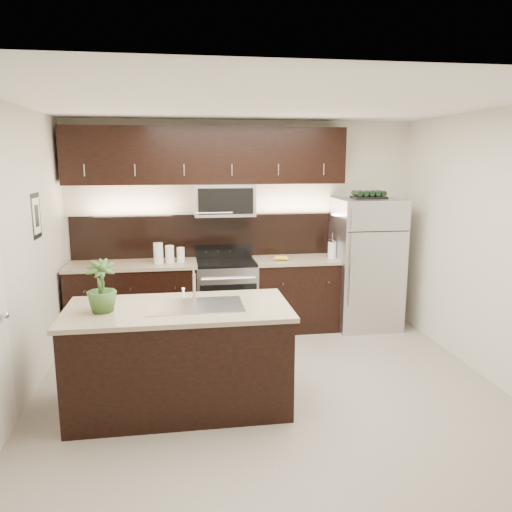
{
  "coord_description": "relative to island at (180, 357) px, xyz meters",
  "views": [
    {
      "loc": [
        -0.81,
        -4.52,
        2.22
      ],
      "look_at": [
        -0.04,
        0.55,
        1.21
      ],
      "focal_mm": 35.0,
      "sensor_mm": 36.0,
      "label": 1
    }
  ],
  "objects": [
    {
      "name": "room_walls",
      "position": [
        0.74,
        0.22,
        1.22
      ],
      "size": [
        4.52,
        4.02,
        2.71
      ],
      "color": "beige",
      "rests_on": "ground"
    },
    {
      "name": "bananas",
      "position": [
        1.25,
        1.87,
        0.5
      ],
      "size": [
        0.23,
        0.2,
        0.06
      ],
      "primitive_type": "ellipsoid",
      "rotation": [
        0.0,
        0.0,
        -0.27
      ],
      "color": "gold",
      "rests_on": "counter_run"
    },
    {
      "name": "plant",
      "position": [
        -0.63,
        -0.04,
        0.69
      ],
      "size": [
        0.27,
        0.27,
        0.45
      ],
      "primitive_type": "imported",
      "rotation": [
        0.0,
        0.0,
        0.1
      ],
      "color": "#345923",
      "rests_on": "island"
    },
    {
      "name": "french_press",
      "position": [
        1.98,
        1.9,
        0.59
      ],
      "size": [
        0.11,
        0.11,
        0.32
      ],
      "rotation": [
        0.0,
        0.0,
        0.19
      ],
      "color": "silver",
      "rests_on": "counter_run"
    },
    {
      "name": "counter_run",
      "position": [
        0.4,
        1.95,
        -0.0
      ],
      "size": [
        3.51,
        0.65,
        0.94
      ],
      "color": "black",
      "rests_on": "ground"
    },
    {
      "name": "ground",
      "position": [
        0.85,
        0.26,
        -0.47
      ],
      "size": [
        4.5,
        4.5,
        0.0
      ],
      "primitive_type": "plane",
      "color": "gray",
      "rests_on": "ground"
    },
    {
      "name": "refrigerator",
      "position": [
        2.45,
        1.89,
        0.38
      ],
      "size": [
        0.82,
        0.74,
        1.71
      ],
      "primitive_type": "cube",
      "color": "#B2B2B7",
      "rests_on": "ground"
    },
    {
      "name": "canisters",
      "position": [
        -0.14,
        1.92,
        0.58
      ],
      "size": [
        0.38,
        0.16,
        0.26
      ],
      "rotation": [
        0.0,
        0.0,
        0.19
      ],
      "color": "silver",
      "rests_on": "counter_run"
    },
    {
      "name": "upper_fixtures",
      "position": [
        0.42,
        2.1,
        1.67
      ],
      "size": [
        3.49,
        0.4,
        1.66
      ],
      "color": "black",
      "rests_on": "counter_run"
    },
    {
      "name": "wine_rack",
      "position": [
        2.45,
        1.89,
        1.28
      ],
      "size": [
        0.42,
        0.26,
        0.1
      ],
      "color": "black",
      "rests_on": "refrigerator"
    },
    {
      "name": "island",
      "position": [
        0.0,
        0.0,
        0.0
      ],
      "size": [
        1.96,
        0.96,
        0.94
      ],
      "color": "black",
      "rests_on": "ground"
    },
    {
      "name": "sink_faucet",
      "position": [
        0.15,
        0.01,
        0.48
      ],
      "size": [
        0.84,
        0.5,
        0.28
      ],
      "color": "silver",
      "rests_on": "island"
    }
  ]
}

